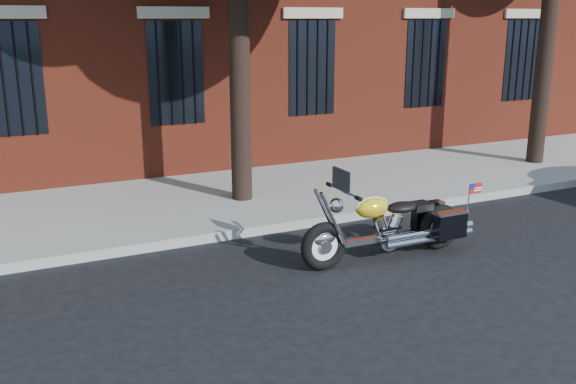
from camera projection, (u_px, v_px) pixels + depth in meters
name	position (u px, v px, depth m)	size (l,w,h in m)	color
ground	(286.00, 266.00, 8.72)	(120.00, 120.00, 0.00)	black
curb	(248.00, 231.00, 9.91)	(40.00, 0.16, 0.15)	gray
sidewalk	(209.00, 201.00, 11.54)	(40.00, 3.60, 0.15)	gray
motorcycle	(393.00, 227.00, 8.89)	(2.68, 0.78, 1.36)	black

